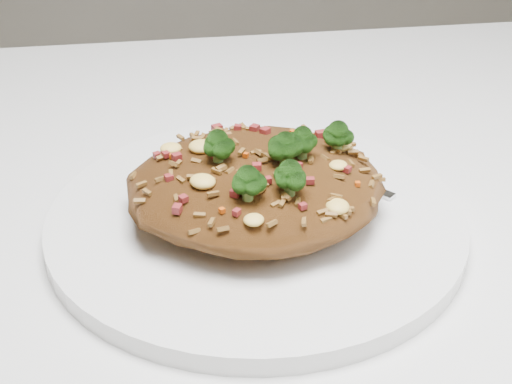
# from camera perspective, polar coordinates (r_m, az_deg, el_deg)

# --- Properties ---
(dining_table) EXTENTS (1.20, 0.80, 0.75)m
(dining_table) POSITION_cam_1_polar(r_m,az_deg,el_deg) (0.58, 3.32, -9.19)
(dining_table) COLOR white
(dining_table) RESTS_ON ground
(plate) EXTENTS (0.29, 0.29, 0.01)m
(plate) POSITION_cam_1_polar(r_m,az_deg,el_deg) (0.51, 0.00, -2.14)
(plate) COLOR white
(plate) RESTS_ON dining_table
(fried_rice) EXTENTS (0.18, 0.16, 0.06)m
(fried_rice) POSITION_cam_1_polar(r_m,az_deg,el_deg) (0.49, 0.08, 1.33)
(fried_rice) COLOR brown
(fried_rice) RESTS_ON plate
(fork) EXTENTS (0.12, 0.13, 0.00)m
(fork) POSITION_cam_1_polar(r_m,az_deg,el_deg) (0.56, 4.49, 2.15)
(fork) COLOR silver
(fork) RESTS_ON plate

